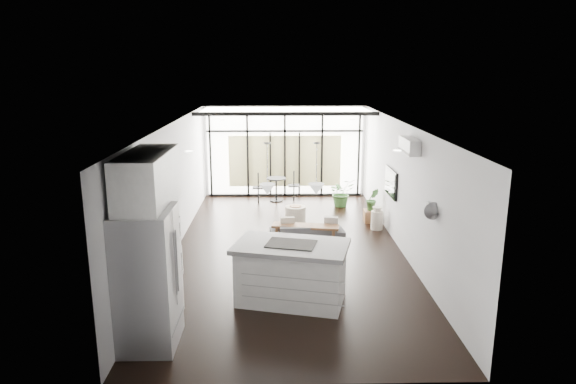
{
  "coord_description": "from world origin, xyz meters",
  "views": [
    {
      "loc": [
        -0.24,
        -10.81,
        3.98
      ],
      "look_at": [
        0.0,
        0.3,
        1.25
      ],
      "focal_mm": 32.0,
      "sensor_mm": 36.0,
      "label": 1
    }
  ],
  "objects_px": {
    "pouf": "(295,214)",
    "tv": "(391,182)",
    "sofa": "(307,230)",
    "fridge": "(148,279)",
    "milk_can": "(377,218)",
    "console_bench": "(305,235)",
    "island": "(291,273)"
  },
  "relations": [
    {
      "from": "island",
      "to": "fridge",
      "type": "bearing_deg",
      "value": -132.87
    },
    {
      "from": "console_bench",
      "to": "milk_can",
      "type": "height_order",
      "value": "milk_can"
    },
    {
      "from": "fridge",
      "to": "milk_can",
      "type": "xyz_separation_m",
      "value": [
        4.35,
        5.35,
        -0.73
      ]
    },
    {
      "from": "tv",
      "to": "fridge",
      "type": "bearing_deg",
      "value": -132.81
    },
    {
      "from": "fridge",
      "to": "console_bench",
      "type": "bearing_deg",
      "value": 59.2
    },
    {
      "from": "console_bench",
      "to": "milk_can",
      "type": "distance_m",
      "value": 2.19
    },
    {
      "from": "pouf",
      "to": "tv",
      "type": "bearing_deg",
      "value": -25.25
    },
    {
      "from": "sofa",
      "to": "tv",
      "type": "bearing_deg",
      "value": -167.85
    },
    {
      "from": "pouf",
      "to": "milk_can",
      "type": "distance_m",
      "value": 2.11
    },
    {
      "from": "sofa",
      "to": "milk_can",
      "type": "distance_m",
      "value": 2.09
    },
    {
      "from": "island",
      "to": "console_bench",
      "type": "distance_m",
      "value": 2.88
    },
    {
      "from": "pouf",
      "to": "tv",
      "type": "xyz_separation_m",
      "value": [
        2.23,
        -1.05,
        1.08
      ]
    },
    {
      "from": "milk_can",
      "to": "tv",
      "type": "distance_m",
      "value": 1.12
    },
    {
      "from": "island",
      "to": "tv",
      "type": "xyz_separation_m",
      "value": [
        2.47,
        3.57,
        0.78
      ]
    },
    {
      "from": "pouf",
      "to": "tv",
      "type": "relative_size",
      "value": 0.49
    },
    {
      "from": "island",
      "to": "console_bench",
      "type": "bearing_deg",
      "value": 96.17
    },
    {
      "from": "pouf",
      "to": "tv",
      "type": "distance_m",
      "value": 2.69
    },
    {
      "from": "fridge",
      "to": "tv",
      "type": "relative_size",
      "value": 1.85
    },
    {
      "from": "island",
      "to": "tv",
      "type": "bearing_deg",
      "value": 69.62
    },
    {
      "from": "sofa",
      "to": "console_bench",
      "type": "distance_m",
      "value": 0.15
    },
    {
      "from": "sofa",
      "to": "console_bench",
      "type": "xyz_separation_m",
      "value": [
        -0.04,
        -0.11,
        -0.09
      ]
    },
    {
      "from": "island",
      "to": "tv",
      "type": "relative_size",
      "value": 1.73
    },
    {
      "from": "sofa",
      "to": "island",
      "type": "bearing_deg",
      "value": 76.56
    },
    {
      "from": "fridge",
      "to": "pouf",
      "type": "relative_size",
      "value": 3.78
    },
    {
      "from": "sofa",
      "to": "console_bench",
      "type": "height_order",
      "value": "sofa"
    },
    {
      "from": "sofa",
      "to": "tv",
      "type": "distance_m",
      "value": 2.32
    },
    {
      "from": "console_bench",
      "to": "pouf",
      "type": "height_order",
      "value": "console_bench"
    },
    {
      "from": "console_bench",
      "to": "pouf",
      "type": "bearing_deg",
      "value": 105.07
    },
    {
      "from": "tv",
      "to": "sofa",
      "type": "bearing_deg",
      "value": -163.02
    },
    {
      "from": "sofa",
      "to": "milk_can",
      "type": "height_order",
      "value": "sofa"
    },
    {
      "from": "fridge",
      "to": "sofa",
      "type": "xyz_separation_m",
      "value": [
        2.54,
        4.31,
        -0.69
      ]
    },
    {
      "from": "pouf",
      "to": "milk_can",
      "type": "relative_size",
      "value": 0.92
    }
  ]
}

